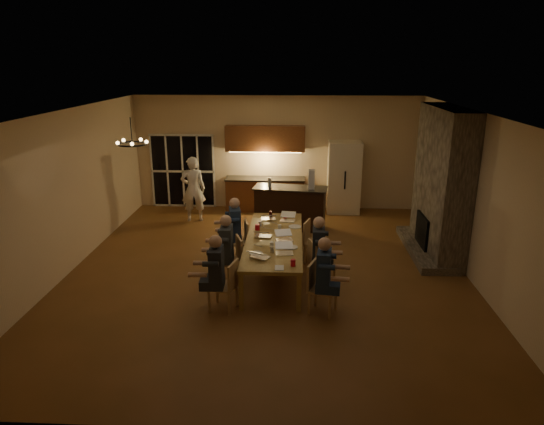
{
  "coord_description": "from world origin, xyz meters",
  "views": [
    {
      "loc": [
        0.55,
        -9.09,
        4.12
      ],
      "look_at": [
        0.09,
        0.3,
        1.15
      ],
      "focal_mm": 32.0,
      "sensor_mm": 36.0,
      "label": 1
    }
  ],
  "objects_px": {
    "person_right_mid": "(318,252)",
    "bar_blender": "(311,179)",
    "chair_left_near": "(223,285)",
    "redcup_far": "(285,215)",
    "plate_far": "(295,227)",
    "bar_island": "(290,208)",
    "chandelier": "(132,144)",
    "laptop_b": "(284,248)",
    "laptop_e": "(268,214)",
    "chair_right_far": "(316,242)",
    "person_left_mid": "(227,250)",
    "mug_front": "(272,245)",
    "can_silver": "(272,250)",
    "chair_right_near": "(323,288)",
    "standing_person": "(193,189)",
    "chair_right_mid": "(322,263)",
    "bar_bottle": "(270,182)",
    "chair_left_mid": "(229,260)",
    "redcup_mid": "(257,227)",
    "laptop_c": "(263,231)",
    "laptop_a": "(260,251)",
    "mug_mid": "(280,227)",
    "person_left_far": "(235,229)",
    "chair_left_far": "(237,242)",
    "redcup_near": "(293,263)",
    "can_cola": "(271,214)",
    "person_right_near": "(323,277)",
    "plate_left": "(256,253)",
    "dining_table": "(274,255)",
    "person_left_near": "(217,274)",
    "laptop_d": "(284,235)",
    "laptop_f": "(287,216)",
    "plate_near": "(292,247)"
  },
  "relations": [
    {
      "from": "bar_island",
      "to": "mug_mid",
      "type": "height_order",
      "value": "bar_island"
    },
    {
      "from": "chair_right_far",
      "to": "person_left_mid",
      "type": "distance_m",
      "value": 2.08
    },
    {
      "from": "mug_front",
      "to": "mug_mid",
      "type": "distance_m",
      "value": 1.02
    },
    {
      "from": "bar_bottle",
      "to": "bar_blender",
      "type": "height_order",
      "value": "bar_blender"
    },
    {
      "from": "laptop_b",
      "to": "laptop_e",
      "type": "xyz_separation_m",
      "value": [
        -0.4,
        1.99,
        0.0
      ]
    },
    {
      "from": "chandelier",
      "to": "can_silver",
      "type": "height_order",
      "value": "chandelier"
    },
    {
      "from": "chair_right_near",
      "to": "redcup_mid",
      "type": "xyz_separation_m",
      "value": [
        -1.26,
        2.03,
        0.37
      ]
    },
    {
      "from": "chair_right_mid",
      "to": "standing_person",
      "type": "bearing_deg",
      "value": 22.01
    },
    {
      "from": "redcup_mid",
      "to": "laptop_b",
      "type": "bearing_deg",
      "value": -64.94
    },
    {
      "from": "bar_island",
      "to": "chandelier",
      "type": "relative_size",
      "value": 3.49
    },
    {
      "from": "chair_left_far",
      "to": "person_left_mid",
      "type": "relative_size",
      "value": 0.64
    },
    {
      "from": "person_left_mid",
      "to": "laptop_c",
      "type": "relative_size",
      "value": 4.31
    },
    {
      "from": "redcup_near",
      "to": "laptop_a",
      "type": "bearing_deg",
      "value": 148.85
    },
    {
      "from": "chair_left_near",
      "to": "laptop_e",
      "type": "bearing_deg",
      "value": -178.95
    },
    {
      "from": "person_right_near",
      "to": "redcup_mid",
      "type": "relative_size",
      "value": 11.5
    },
    {
      "from": "mug_front",
      "to": "can_silver",
      "type": "distance_m",
      "value": 0.28
    },
    {
      "from": "laptop_f",
      "to": "plate_left",
      "type": "bearing_deg",
      "value": -97.52
    },
    {
      "from": "can_silver",
      "to": "chair_left_far",
      "type": "bearing_deg",
      "value": 121.16
    },
    {
      "from": "person_left_mid",
      "to": "bar_blender",
      "type": "bearing_deg",
      "value": 150.6
    },
    {
      "from": "chair_left_far",
      "to": "standing_person",
      "type": "height_order",
      "value": "standing_person"
    },
    {
      "from": "chair_right_far",
      "to": "person_left_far",
      "type": "bearing_deg",
      "value": 105.83
    },
    {
      "from": "mug_front",
      "to": "can_silver",
      "type": "xyz_separation_m",
      "value": [
        0.02,
        -0.28,
        0.01
      ]
    },
    {
      "from": "laptop_a",
      "to": "can_silver",
      "type": "height_order",
      "value": "laptop_a"
    },
    {
      "from": "chair_left_mid",
      "to": "person_left_mid",
      "type": "bearing_deg",
      "value": -45.99
    },
    {
      "from": "laptop_d",
      "to": "laptop_f",
      "type": "bearing_deg",
      "value": 74.56
    },
    {
      "from": "person_right_mid",
      "to": "bar_blender",
      "type": "xyz_separation_m",
      "value": [
        -0.05,
        3.17,
        0.63
      ]
    },
    {
      "from": "chair_right_mid",
      "to": "plate_left",
      "type": "xyz_separation_m",
      "value": [
        -1.22,
        -0.36,
        0.31
      ]
    },
    {
      "from": "plate_left",
      "to": "bar_bottle",
      "type": "xyz_separation_m",
      "value": [
        0.05,
        3.59,
        0.44
      ]
    },
    {
      "from": "person_left_near",
      "to": "redcup_far",
      "type": "xyz_separation_m",
      "value": [
        1.09,
        2.93,
        0.12
      ]
    },
    {
      "from": "dining_table",
      "to": "person_left_near",
      "type": "relative_size",
      "value": 2.36
    },
    {
      "from": "person_right_near",
      "to": "plate_left",
      "type": "xyz_separation_m",
      "value": [
        -1.18,
        0.79,
        0.07
      ]
    },
    {
      "from": "chair_left_mid",
      "to": "bar_island",
      "type": "bearing_deg",
      "value": 141.42
    },
    {
      "from": "plate_far",
      "to": "bar_blender",
      "type": "relative_size",
      "value": 0.55
    },
    {
      "from": "mug_mid",
      "to": "person_right_mid",
      "type": "bearing_deg",
      "value": -54.49
    },
    {
      "from": "redcup_near",
      "to": "redcup_far",
      "type": "bearing_deg",
      "value": 94.11
    },
    {
      "from": "person_right_mid",
      "to": "chandelier",
      "type": "relative_size",
      "value": 2.63
    },
    {
      "from": "laptop_c",
      "to": "plate_far",
      "type": "bearing_deg",
      "value": -128.96
    },
    {
      "from": "person_right_mid",
      "to": "laptop_e",
      "type": "xyz_separation_m",
      "value": [
        -1.03,
        1.72,
        0.17
      ]
    },
    {
      "from": "chair_right_far",
      "to": "laptop_e",
      "type": "bearing_deg",
      "value": 78.18
    },
    {
      "from": "chair_left_far",
      "to": "mug_front",
      "type": "height_order",
      "value": "chair_left_far"
    },
    {
      "from": "laptop_d",
      "to": "can_cola",
      "type": "xyz_separation_m",
      "value": [
        -0.35,
        1.5,
        -0.05
      ]
    },
    {
      "from": "mug_mid",
      "to": "laptop_a",
      "type": "bearing_deg",
      "value": -100.93
    },
    {
      "from": "laptop_f",
      "to": "bar_bottle",
      "type": "xyz_separation_m",
      "value": [
        -0.48,
        1.68,
        0.34
      ]
    },
    {
      "from": "chair_right_near",
      "to": "standing_person",
      "type": "height_order",
      "value": "standing_person"
    },
    {
      "from": "mug_front",
      "to": "laptop_c",
      "type": "bearing_deg",
      "value": 108.62
    },
    {
      "from": "plate_near",
      "to": "person_left_far",
      "type": "bearing_deg",
      "value": 136.29
    },
    {
      "from": "can_cola",
      "to": "plate_far",
      "type": "height_order",
      "value": "can_cola"
    },
    {
      "from": "chair_left_near",
      "to": "redcup_far",
      "type": "xyz_separation_m",
      "value": [
        1.0,
        2.87,
        0.37
      ]
    },
    {
      "from": "mug_mid",
      "to": "mug_front",
      "type": "bearing_deg",
      "value": -96.55
    },
    {
      "from": "chair_right_far",
      "to": "redcup_far",
      "type": "distance_m",
      "value": 1.04
    }
  ]
}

